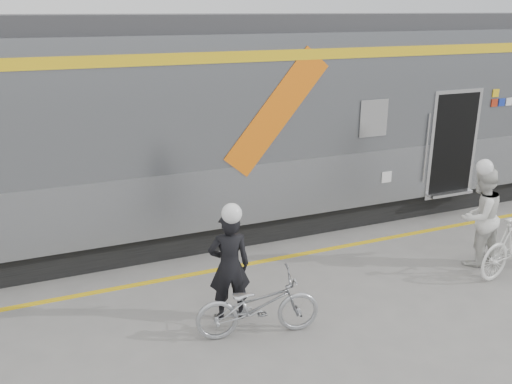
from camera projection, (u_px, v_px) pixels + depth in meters
ground at (345, 319)px, 7.70m from camera, size 90.00×90.00×0.00m
train at (324, 115)px, 11.42m from camera, size 24.00×3.17×4.10m
safety_strip at (281, 258)px, 9.58m from camera, size 24.00×0.12×0.01m
man at (229, 266)px, 7.50m from camera, size 0.65×0.49×1.60m
bicycle_left at (258, 305)px, 7.21m from camera, size 1.76×0.89×0.88m
woman at (479, 217)px, 9.15m from camera, size 0.93×0.77×1.71m
helmet_man at (228, 203)px, 7.20m from camera, size 0.28×0.28×0.28m
helmet_woman at (487, 160)px, 8.83m from camera, size 0.27×0.27×0.27m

